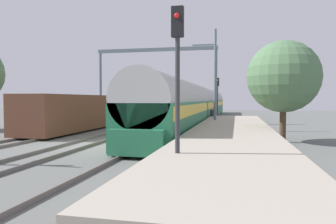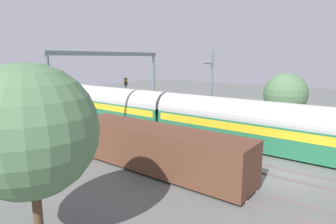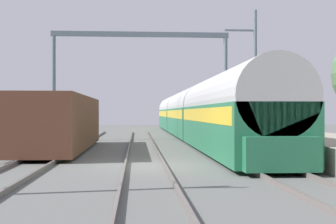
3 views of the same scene
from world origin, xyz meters
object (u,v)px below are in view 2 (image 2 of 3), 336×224
(passenger_train, at_px, (111,104))
(railway_signal_far, at_px, (126,93))
(catenary_gantry, at_px, (111,76))
(freight_car, at_px, (157,148))
(person_crossing, at_px, (165,116))

(passenger_train, xyz_separation_m, railway_signal_far, (1.92, -0.60, 1.21))
(catenary_gantry, bearing_deg, freight_car, -115.21)
(passenger_train, bearing_deg, catenary_gantry, -130.58)
(catenary_gantry, bearing_deg, passenger_train, 49.42)
(person_crossing, bearing_deg, freight_car, -0.69)
(person_crossing, distance_m, railway_signal_far, 6.34)
(passenger_train, height_order, freight_car, passenger_train)
(freight_car, relative_size, catenary_gantry, 1.01)
(freight_car, bearing_deg, person_crossing, 35.46)
(freight_car, relative_size, person_crossing, 7.51)
(passenger_train, height_order, person_crossing, passenger_train)
(railway_signal_far, bearing_deg, passenger_train, 162.65)
(passenger_train, distance_m, freight_car, 16.22)
(railway_signal_far, bearing_deg, catenary_gantry, -144.84)
(passenger_train, xyz_separation_m, person_crossing, (1.83, -6.56, -0.94))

